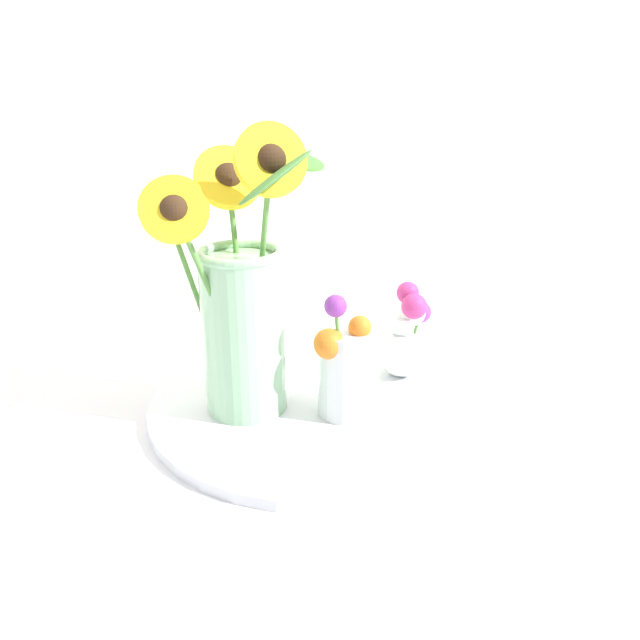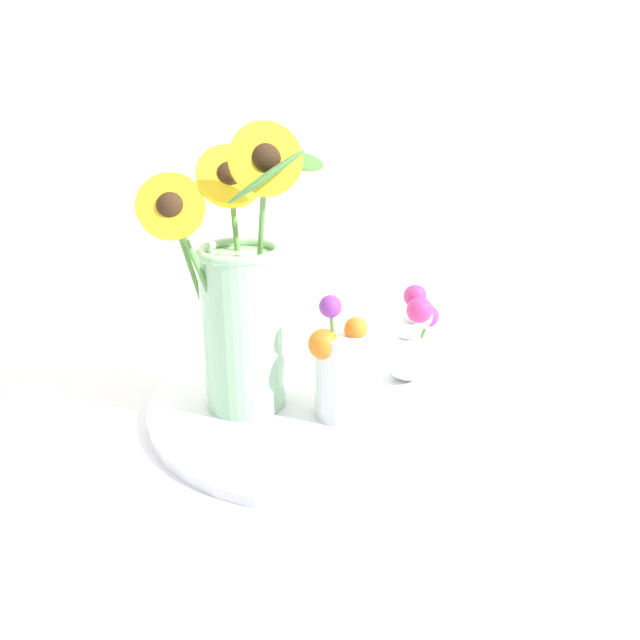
{
  "view_description": "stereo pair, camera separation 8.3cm",
  "coord_description": "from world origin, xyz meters",
  "px_view_note": "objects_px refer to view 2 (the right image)",
  "views": [
    {
      "loc": [
        -0.27,
        -0.69,
        0.43
      ],
      "look_at": [
        0.02,
        0.03,
        0.13
      ],
      "focal_mm": 35.0,
      "sensor_mm": 36.0,
      "label": 1
    },
    {
      "loc": [
        -0.19,
        -0.72,
        0.43
      ],
      "look_at": [
        0.02,
        0.03,
        0.13
      ],
      "focal_mm": 35.0,
      "sensor_mm": 36.0,
      "label": 2
    }
  ],
  "objects_px": {
    "vase_small_center": "(342,368)",
    "vase_bulb_right": "(412,340)",
    "mason_jar_sunflowers": "(241,305)",
    "serving_tray": "(320,402)"
  },
  "relations": [
    {
      "from": "vase_small_center",
      "to": "vase_bulb_right",
      "type": "xyz_separation_m",
      "value": [
        0.13,
        0.07,
        -0.01
      ]
    },
    {
      "from": "mason_jar_sunflowers",
      "to": "vase_small_center",
      "type": "bearing_deg",
      "value": -28.67
    },
    {
      "from": "mason_jar_sunflowers",
      "to": "vase_small_center",
      "type": "xyz_separation_m",
      "value": [
        0.12,
        -0.06,
        -0.08
      ]
    },
    {
      "from": "serving_tray",
      "to": "vase_small_center",
      "type": "relative_size",
      "value": 2.76
    },
    {
      "from": "serving_tray",
      "to": "vase_small_center",
      "type": "xyz_separation_m",
      "value": [
        0.01,
        -0.05,
        0.08
      ]
    },
    {
      "from": "vase_small_center",
      "to": "vase_bulb_right",
      "type": "bearing_deg",
      "value": 29.19
    },
    {
      "from": "vase_bulb_right",
      "to": "serving_tray",
      "type": "bearing_deg",
      "value": -172.41
    },
    {
      "from": "mason_jar_sunflowers",
      "to": "vase_bulb_right",
      "type": "height_order",
      "value": "mason_jar_sunflowers"
    },
    {
      "from": "vase_small_center",
      "to": "mason_jar_sunflowers",
      "type": "bearing_deg",
      "value": 151.33
    },
    {
      "from": "serving_tray",
      "to": "vase_bulb_right",
      "type": "distance_m",
      "value": 0.16
    }
  ]
}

